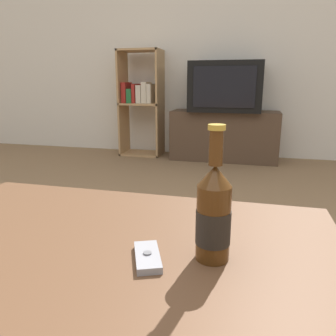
{
  "coord_description": "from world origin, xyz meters",
  "views": [
    {
      "loc": [
        0.3,
        -0.54,
        0.76
      ],
      "look_at": [
        0.08,
        0.35,
        0.52
      ],
      "focal_mm": 35.0,
      "sensor_mm": 36.0,
      "label": 1
    }
  ],
  "objects_px": {
    "television": "(226,87)",
    "bookshelf": "(141,100)",
    "beer_bottle": "(214,214)",
    "tv_stand": "(224,136)",
    "cell_phone": "(147,257)"
  },
  "relations": [
    {
      "from": "bookshelf",
      "to": "cell_phone",
      "type": "height_order",
      "value": "bookshelf"
    },
    {
      "from": "television",
      "to": "beer_bottle",
      "type": "xyz_separation_m",
      "value": [
        0.19,
        -2.71,
        -0.21
      ]
    },
    {
      "from": "bookshelf",
      "to": "beer_bottle",
      "type": "relative_size",
      "value": 4.09
    },
    {
      "from": "tv_stand",
      "to": "beer_bottle",
      "type": "relative_size",
      "value": 3.94
    },
    {
      "from": "tv_stand",
      "to": "bookshelf",
      "type": "relative_size",
      "value": 0.96
    },
    {
      "from": "tv_stand",
      "to": "bookshelf",
      "type": "distance_m",
      "value": 0.96
    },
    {
      "from": "beer_bottle",
      "to": "cell_phone",
      "type": "xyz_separation_m",
      "value": [
        -0.12,
        -0.04,
        -0.09
      ]
    },
    {
      "from": "television",
      "to": "beer_bottle",
      "type": "relative_size",
      "value": 2.54
    },
    {
      "from": "television",
      "to": "bookshelf",
      "type": "distance_m",
      "value": 0.9
    },
    {
      "from": "tv_stand",
      "to": "cell_phone",
      "type": "distance_m",
      "value": 2.76
    },
    {
      "from": "tv_stand",
      "to": "television",
      "type": "relative_size",
      "value": 1.55
    },
    {
      "from": "bookshelf",
      "to": "beer_bottle",
      "type": "xyz_separation_m",
      "value": [
        1.09,
        -2.76,
        -0.07
      ]
    },
    {
      "from": "bookshelf",
      "to": "beer_bottle",
      "type": "height_order",
      "value": "bookshelf"
    },
    {
      "from": "tv_stand",
      "to": "television",
      "type": "distance_m",
      "value": 0.48
    },
    {
      "from": "television",
      "to": "cell_phone",
      "type": "bearing_deg",
      "value": -88.54
    }
  ]
}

